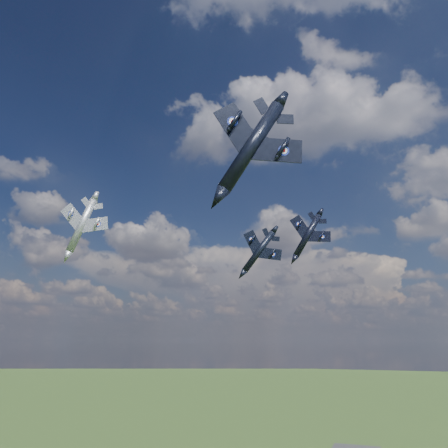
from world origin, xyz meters
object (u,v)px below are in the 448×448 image
at_px(jet_high_navy, 308,235).
at_px(jet_lead_navy, 259,251).
at_px(jet_right_navy, 251,146).
at_px(jet_left_silver, 82,225).

bearing_deg(jet_high_navy, jet_lead_navy, -122.78).
distance_m(jet_lead_navy, jet_right_navy, 39.71).
distance_m(jet_high_navy, jet_left_silver, 47.92).
relative_size(jet_lead_navy, jet_right_navy, 0.82).
distance_m(jet_lead_navy, jet_left_silver, 34.99).
height_order(jet_right_navy, jet_high_navy, jet_high_navy).
bearing_deg(jet_lead_navy, jet_left_silver, -174.52).
distance_m(jet_right_navy, jet_left_silver, 51.91).
bearing_deg(jet_high_navy, jet_right_navy, -98.50).
bearing_deg(jet_left_silver, jet_right_navy, -48.62).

